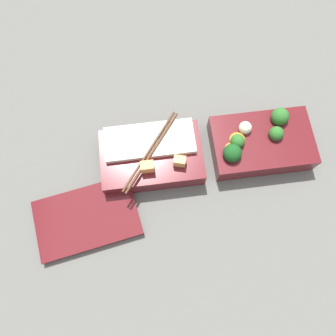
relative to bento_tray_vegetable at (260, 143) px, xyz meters
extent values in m
plane|color=slate|center=(0.12, 0.01, -0.03)|extent=(3.00, 3.00, 0.00)
cube|color=maroon|center=(0.00, 0.00, 0.00)|extent=(0.22, 0.13, 0.05)
sphere|color=#2D7028|center=(-0.03, 0.00, 0.03)|extent=(0.03, 0.03, 0.03)
sphere|color=#19511E|center=(0.07, 0.03, 0.03)|extent=(0.04, 0.04, 0.04)
sphere|color=#2D7028|center=(-0.04, -0.04, 0.03)|extent=(0.04, 0.04, 0.04)
sphere|color=#2D7028|center=(0.06, 0.00, 0.03)|extent=(0.03, 0.03, 0.03)
cylinder|color=orange|center=(0.07, 0.01, 0.02)|extent=(0.03, 0.03, 0.01)
cylinder|color=orange|center=(0.06, 0.00, 0.02)|extent=(0.04, 0.04, 0.01)
sphere|color=beige|center=(0.03, -0.03, 0.03)|extent=(0.03, 0.03, 0.03)
cube|color=maroon|center=(0.24, 0.00, 0.00)|extent=(0.22, 0.13, 0.05)
cube|color=silver|center=(0.24, -0.02, 0.03)|extent=(0.19, 0.08, 0.01)
cube|color=#EAB266|center=(0.18, 0.03, 0.03)|extent=(0.03, 0.02, 0.02)
cube|color=#F4A356|center=(0.25, 0.04, 0.03)|extent=(0.03, 0.02, 0.03)
cylinder|color=#56331E|center=(0.24, 0.00, 0.04)|extent=(0.13, 0.16, 0.01)
cylinder|color=#56331E|center=(0.24, 0.01, 0.04)|extent=(0.13, 0.16, 0.01)
cube|color=maroon|center=(0.39, 0.12, -0.02)|extent=(0.23, 0.17, 0.02)
camera|label=1|loc=(0.24, 0.25, 0.66)|focal=35.00mm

